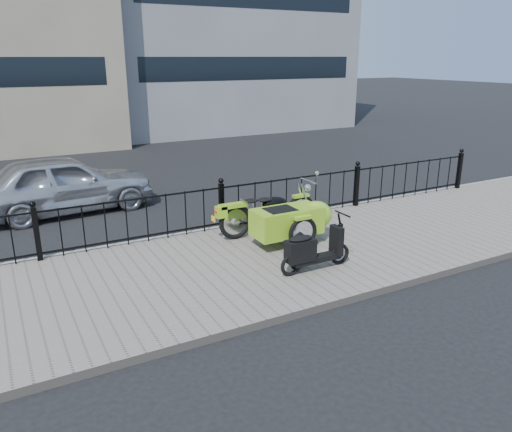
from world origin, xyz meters
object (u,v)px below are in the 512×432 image
motorcycle_sidecar (291,217)px  scooter (312,251)px  spare_tire (298,251)px  sedan_car (63,184)px

motorcycle_sidecar → scooter: (-0.45, -1.36, -0.12)m
spare_tire → sedan_car: size_ratio=0.16×
scooter → spare_tire: bearing=129.1°
scooter → sedan_car: bearing=117.4°
spare_tire → motorcycle_sidecar: bearing=62.9°
motorcycle_sidecar → scooter: motorcycle_sidecar is taller
scooter → spare_tire: (-0.15, 0.18, -0.04)m
scooter → spare_tire: scooter is taller
spare_tire → sedan_car: (-2.85, 5.61, 0.25)m
spare_tire → sedan_car: bearing=117.0°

